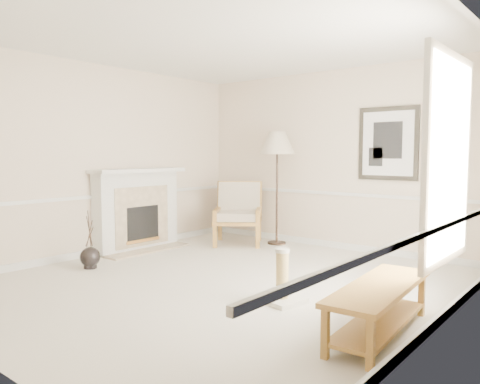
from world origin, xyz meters
The scene contains 8 objects.
ground centered at (0.00, 0.00, 0.00)m, with size 5.50×5.50×0.00m, color silver.
room centered at (0.14, 0.08, 1.87)m, with size 5.04×5.54×2.92m.
fireplace centered at (-2.34, 0.60, 0.64)m, with size 0.64×1.64×1.31m.
floor_vase centered at (-1.82, -0.62, 0.15)m, with size 0.27×0.27×0.79m.
armchair centered at (-1.43, 2.06, 0.57)m, with size 1.14×1.15×1.06m.
floor_lamp centered at (-0.85, 2.40, 1.67)m, with size 0.76×0.76×1.92m.
bench centered at (2.15, -0.38, 0.29)m, with size 0.57×1.56×0.44m.
scratching_post centered at (1.02, -0.18, 0.18)m, with size 0.46×0.46×0.57m.
Camera 1 is at (3.70, -4.15, 1.55)m, focal length 35.00 mm.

